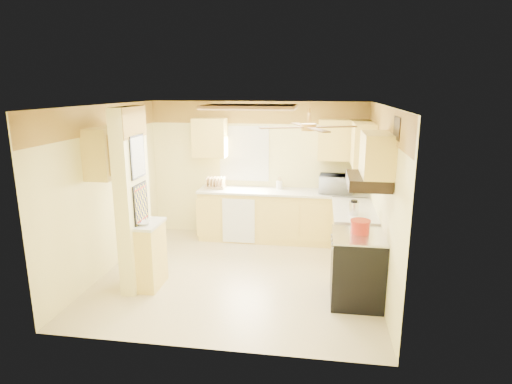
% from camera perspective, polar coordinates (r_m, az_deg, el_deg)
% --- Properties ---
extents(floor, '(4.00, 4.00, 0.00)m').
position_cam_1_polar(floor, '(6.55, -2.30, -10.96)').
color(floor, beige).
rests_on(floor, ground).
extents(ceiling, '(4.00, 4.00, 0.00)m').
position_cam_1_polar(ceiling, '(5.95, -2.53, 11.47)').
color(ceiling, white).
rests_on(ceiling, wall_back).
extents(wall_back, '(4.00, 0.00, 4.00)m').
position_cam_1_polar(wall_back, '(7.96, 0.21, 2.99)').
color(wall_back, '#FCEE99').
rests_on(wall_back, floor).
extents(wall_front, '(4.00, 0.00, 4.00)m').
position_cam_1_polar(wall_front, '(4.36, -7.21, -6.28)').
color(wall_front, '#FCEE99').
rests_on(wall_front, floor).
extents(wall_left, '(0.00, 3.80, 3.80)m').
position_cam_1_polar(wall_left, '(6.80, -19.20, 0.35)').
color(wall_left, '#FCEE99').
rests_on(wall_left, floor).
extents(wall_right, '(0.00, 3.80, 3.80)m').
position_cam_1_polar(wall_right, '(6.08, 16.42, -0.96)').
color(wall_right, '#FCEE99').
rests_on(wall_right, floor).
extents(wallpaper_border, '(4.00, 0.02, 0.40)m').
position_cam_1_polar(wallpaper_border, '(7.81, 0.19, 10.55)').
color(wallpaper_border, gold).
rests_on(wallpaper_border, wall_back).
extents(partition_column, '(0.20, 0.70, 2.50)m').
position_cam_1_polar(partition_column, '(6.03, -16.12, -1.06)').
color(partition_column, '#FCEE99').
rests_on(partition_column, floor).
extents(partition_ledge, '(0.25, 0.55, 0.90)m').
position_cam_1_polar(partition_ledge, '(6.19, -13.76, -8.32)').
color(partition_ledge, '#F6D973').
rests_on(partition_ledge, floor).
extents(ledge_top, '(0.28, 0.58, 0.04)m').
position_cam_1_polar(ledge_top, '(6.04, -14.01, -4.18)').
color(ledge_top, silver).
rests_on(ledge_top, partition_ledge).
extents(lower_cabinets_back, '(3.00, 0.60, 0.90)m').
position_cam_1_polar(lower_cabinets_back, '(7.81, 3.51, -3.30)').
color(lower_cabinets_back, '#F6D973').
rests_on(lower_cabinets_back, floor).
extents(lower_cabinets_right, '(0.60, 1.40, 0.90)m').
position_cam_1_polar(lower_cabinets_right, '(6.85, 12.83, -6.10)').
color(lower_cabinets_right, '#F6D973').
rests_on(lower_cabinets_right, floor).
extents(countertop_back, '(3.04, 0.64, 0.04)m').
position_cam_1_polar(countertop_back, '(7.67, 3.56, 0.03)').
color(countertop_back, silver).
rests_on(countertop_back, lower_cabinets_back).
extents(countertop_right, '(0.64, 1.44, 0.04)m').
position_cam_1_polar(countertop_right, '(6.71, 12.96, -2.31)').
color(countertop_right, silver).
rests_on(countertop_right, lower_cabinets_right).
extents(dishwasher_panel, '(0.58, 0.02, 0.80)m').
position_cam_1_polar(dishwasher_panel, '(7.62, -2.34, -3.88)').
color(dishwasher_panel, white).
rests_on(dishwasher_panel, lower_cabinets_back).
extents(window, '(0.92, 0.02, 1.02)m').
position_cam_1_polar(window, '(7.94, -1.60, 5.15)').
color(window, white).
rests_on(window, wall_back).
extents(upper_cab_back_left, '(0.60, 0.35, 0.70)m').
position_cam_1_polar(upper_cab_back_left, '(7.87, -6.16, 7.21)').
color(upper_cab_back_left, '#F6D973').
rests_on(upper_cab_back_left, wall_back).
extents(upper_cab_back_right, '(0.90, 0.35, 0.70)m').
position_cam_1_polar(upper_cab_back_right, '(7.62, 11.70, 6.79)').
color(upper_cab_back_right, '#F6D973').
rests_on(upper_cab_back_right, wall_back).
extents(upper_cab_right, '(0.35, 1.00, 0.70)m').
position_cam_1_polar(upper_cab_right, '(7.17, 14.08, 6.25)').
color(upper_cab_right, '#F6D973').
rests_on(upper_cab_right, wall_right).
extents(upper_cab_left_wall, '(0.35, 0.75, 0.70)m').
position_cam_1_polar(upper_cab_left_wall, '(6.39, -19.26, 5.02)').
color(upper_cab_left_wall, '#F6D973').
rests_on(upper_cab_left_wall, wall_left).
extents(upper_cab_over_stove, '(0.35, 0.76, 0.52)m').
position_cam_1_polar(upper_cab_over_stove, '(5.39, 15.82, 4.84)').
color(upper_cab_over_stove, '#F6D973').
rests_on(upper_cab_over_stove, wall_right).
extents(stove, '(0.68, 0.77, 0.92)m').
position_cam_1_polar(stove, '(5.78, 13.30, -9.83)').
color(stove, black).
rests_on(stove, floor).
extents(range_hood, '(0.50, 0.76, 0.14)m').
position_cam_1_polar(range_hood, '(5.43, 14.71, 1.45)').
color(range_hood, black).
rests_on(range_hood, upper_cab_over_stove).
extents(poster_menu, '(0.02, 0.42, 0.57)m').
position_cam_1_polar(poster_menu, '(5.87, -15.52, 4.57)').
color(poster_menu, black).
rests_on(poster_menu, partition_column).
extents(poster_nashville, '(0.02, 0.42, 0.57)m').
position_cam_1_polar(poster_nashville, '(6.00, -15.12, -1.57)').
color(poster_nashville, black).
rests_on(poster_nashville, partition_column).
extents(ceiling_light_panel, '(1.35, 0.95, 0.06)m').
position_cam_1_polar(ceiling_light_panel, '(6.43, -0.76, 11.25)').
color(ceiling_light_panel, brown).
rests_on(ceiling_light_panel, ceiling).
extents(ceiling_fan, '(1.15, 1.15, 0.26)m').
position_cam_1_polar(ceiling_fan, '(5.16, 7.04, 8.64)').
color(ceiling_fan, gold).
rests_on(ceiling_fan, ceiling).
extents(vent_grate, '(0.02, 0.40, 0.25)m').
position_cam_1_polar(vent_grate, '(5.02, 18.32, 8.09)').
color(vent_grate, black).
rests_on(vent_grate, wall_right).
extents(microwave, '(0.60, 0.43, 0.32)m').
position_cam_1_polar(microwave, '(7.59, 10.65, 1.06)').
color(microwave, white).
rests_on(microwave, countertop_back).
extents(bowl, '(0.22, 0.22, 0.05)m').
position_cam_1_polar(bowl, '(5.96, -14.77, -4.03)').
color(bowl, white).
rests_on(bowl, ledge_top).
extents(dutch_oven, '(0.26, 0.26, 0.17)m').
position_cam_1_polar(dutch_oven, '(5.67, 13.73, -4.48)').
color(dutch_oven, red).
rests_on(dutch_oven, stove).
extents(kettle, '(0.14, 0.14, 0.22)m').
position_cam_1_polar(kettle, '(6.35, 12.91, -2.08)').
color(kettle, silver).
rests_on(kettle, countertop_right).
extents(dish_rack, '(0.35, 0.26, 0.20)m').
position_cam_1_polar(dish_rack, '(7.88, -5.43, 1.05)').
color(dish_rack, tan).
rests_on(dish_rack, countertop_back).
extents(utensil_crock, '(0.11, 0.11, 0.22)m').
position_cam_1_polar(utensil_crock, '(7.80, 3.13, 0.98)').
color(utensil_crock, white).
rests_on(utensil_crock, countertop_back).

